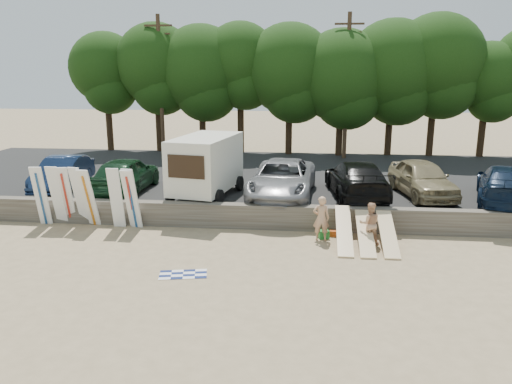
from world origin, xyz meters
TOP-DOWN VIEW (x-y plane):
  - ground at (0.00, 0.00)m, footprint 120.00×120.00m
  - seawall at (0.00, 3.00)m, footprint 44.00×0.50m
  - parking_lot at (0.00, 10.50)m, footprint 44.00×14.50m
  - treeline at (0.27, 17.49)m, footprint 33.16×6.70m
  - utility_poles at (2.00, 16.00)m, footprint 25.80×0.26m
  - box_trailer at (-4.86, 5.27)m, footprint 3.04×4.59m
  - car_0 at (-12.06, 6.02)m, footprint 2.02×4.75m
  - car_1 at (-8.81, 5.71)m, footprint 2.10×5.00m
  - car_2 at (-1.44, 5.54)m, footprint 3.10×6.07m
  - car_3 at (1.90, 5.94)m, footprint 2.88×5.84m
  - car_4 at (4.88, 6.38)m, footprint 2.73×5.06m
  - car_5 at (8.22, 5.49)m, footprint 3.85×6.08m
  - surfboard_upright_0 at (-11.18, 2.38)m, footprint 0.56×0.68m
  - surfboard_upright_1 at (-10.56, 2.52)m, footprint 0.53×0.66m
  - surfboard_upright_2 at (-10.18, 2.56)m, footprint 0.57×0.78m
  - surfboard_upright_3 at (-9.58, 2.54)m, footprint 0.60×0.76m
  - surfboard_upright_4 at (-9.14, 2.38)m, footprint 0.55×0.88m
  - surfboard_upright_5 at (-7.97, 2.35)m, footprint 0.52×0.58m
  - surfboard_upright_6 at (-7.31, 2.36)m, footprint 0.60×0.70m
  - surfboard_upright_7 at (-7.36, 2.39)m, footprint 0.52×0.82m
  - surfboard_low_0 at (1.09, 1.40)m, footprint 0.56×2.83m
  - surfboard_low_1 at (1.86, 1.40)m, footprint 0.56×2.87m
  - surfboard_low_2 at (2.68, 1.42)m, footprint 0.56×2.87m
  - beachgoer_a at (0.25, 1.80)m, footprint 0.65×0.44m
  - beachgoer_b at (2.03, 1.54)m, footprint 0.80×0.64m
  - cooler at (0.37, 2.01)m, footprint 0.45×0.40m
  - gear_bag at (0.75, 2.32)m, footprint 0.34×0.30m
  - beach_towel at (-4.16, -1.97)m, footprint 1.76×1.76m

SIDE VIEW (x-z plane):
  - ground at x=0.00m, z-range 0.00..0.00m
  - beach_towel at x=-4.16m, z-range 0.01..0.01m
  - gear_bag at x=0.75m, z-range 0.00..0.22m
  - cooler at x=0.37m, z-range 0.00..0.32m
  - parking_lot at x=0.00m, z-range 0.00..0.70m
  - surfboard_low_1 at x=1.86m, z-range 0.00..0.99m
  - surfboard_low_2 at x=2.68m, z-range 0.00..1.00m
  - seawall at x=0.00m, z-range 0.00..1.00m
  - surfboard_low_0 at x=1.09m, z-range 0.00..1.12m
  - beachgoer_b at x=2.03m, z-range 0.00..1.60m
  - beachgoer_a at x=0.25m, z-range 0.00..1.73m
  - surfboard_upright_4 at x=-9.14m, z-range 0.00..2.49m
  - surfboard_upright_7 at x=-7.36m, z-range 0.00..2.51m
  - surfboard_upright_2 at x=-10.18m, z-range 0.00..2.53m
  - surfboard_upright_3 at x=-9.58m, z-range 0.00..2.54m
  - surfboard_upright_1 at x=-10.56m, z-range 0.00..2.55m
  - surfboard_upright_0 at x=-11.18m, z-range 0.00..2.55m
  - surfboard_upright_6 at x=-7.31m, z-range 0.00..2.55m
  - surfboard_upright_5 at x=-7.97m, z-range 0.00..2.56m
  - car_0 at x=-12.06m, z-range 0.70..2.22m
  - car_3 at x=1.90m, z-range 0.70..2.33m
  - car_4 at x=4.88m, z-range 0.70..2.34m
  - car_5 at x=8.22m, z-range 0.70..2.34m
  - car_2 at x=-1.44m, z-range 0.70..2.34m
  - car_1 at x=-8.81m, z-range 0.70..2.39m
  - box_trailer at x=-4.86m, z-range 0.86..3.60m
  - utility_poles at x=2.00m, z-range 0.93..9.93m
  - treeline at x=0.27m, z-range 1.81..10.95m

